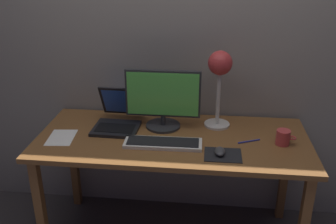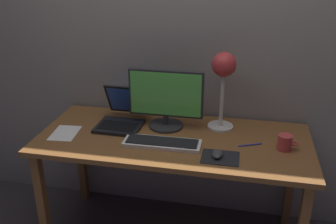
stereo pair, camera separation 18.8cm
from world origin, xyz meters
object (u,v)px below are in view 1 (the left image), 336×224
(desk_lamp, at_px, (220,71))
(coffee_mug, at_px, (283,137))
(monitor, at_px, (163,98))
(laptop, at_px, (119,115))
(keyboard_main, at_px, (163,143))
(pen, at_px, (249,141))
(mouse, at_px, (220,151))

(desk_lamp, height_order, coffee_mug, desk_lamp)
(monitor, height_order, laptop, monitor)
(keyboard_main, relative_size, pen, 3.16)
(keyboard_main, height_order, coffee_mug, coffee_mug)
(desk_lamp, xyz_separation_m, pen, (0.18, -0.21, -0.35))
(mouse, height_order, coffee_mug, coffee_mug)
(mouse, bearing_deg, keyboard_main, 166.25)
(monitor, distance_m, pen, 0.57)
(coffee_mug, bearing_deg, mouse, -155.85)
(laptop, bearing_deg, pen, -10.80)
(pen, bearing_deg, desk_lamp, 131.71)
(desk_lamp, bearing_deg, laptop, -175.02)
(monitor, bearing_deg, coffee_mug, -12.74)
(monitor, bearing_deg, mouse, -42.66)
(monitor, height_order, desk_lamp, desk_lamp)
(keyboard_main, relative_size, mouse, 4.61)
(keyboard_main, distance_m, coffee_mug, 0.68)
(laptop, relative_size, coffee_mug, 3.07)
(desk_lamp, height_order, pen, desk_lamp)
(keyboard_main, relative_size, desk_lamp, 0.92)
(desk_lamp, bearing_deg, keyboard_main, -135.88)
(mouse, distance_m, coffee_mug, 0.39)
(monitor, distance_m, laptop, 0.31)
(desk_lamp, bearing_deg, pen, -48.29)
(desk_lamp, distance_m, mouse, 0.50)
(monitor, relative_size, mouse, 4.76)
(coffee_mug, distance_m, pen, 0.19)
(laptop, bearing_deg, monitor, -0.28)
(desk_lamp, bearing_deg, monitor, -170.68)
(desk_lamp, bearing_deg, coffee_mug, -30.04)
(keyboard_main, height_order, pen, keyboard_main)
(laptop, bearing_deg, mouse, -27.14)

